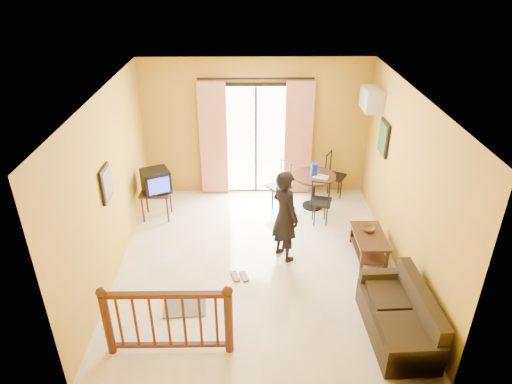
{
  "coord_description": "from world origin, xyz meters",
  "views": [
    {
      "loc": [
        -0.12,
        -6.13,
        4.56
      ],
      "look_at": [
        -0.03,
        0.2,
        1.18
      ],
      "focal_mm": 32.0,
      "sensor_mm": 36.0,
      "label": 1
    }
  ],
  "objects_px": {
    "sofa": "(401,318)",
    "standing_person": "(285,216)",
    "television": "(156,181)",
    "coffee_table": "(369,242)",
    "dining_table": "(314,182)"
  },
  "relations": [
    {
      "from": "television",
      "to": "sofa",
      "type": "bearing_deg",
      "value": -65.45
    },
    {
      "from": "coffee_table",
      "to": "sofa",
      "type": "relative_size",
      "value": 0.57
    },
    {
      "from": "dining_table",
      "to": "standing_person",
      "type": "bearing_deg",
      "value": -112.57
    },
    {
      "from": "television",
      "to": "sofa",
      "type": "xyz_separation_m",
      "value": [
        3.72,
        -3.09,
        -0.49
      ]
    },
    {
      "from": "standing_person",
      "to": "coffee_table",
      "type": "bearing_deg",
      "value": -123.69
    },
    {
      "from": "television",
      "to": "coffee_table",
      "type": "relative_size",
      "value": 0.7
    },
    {
      "from": "dining_table",
      "to": "standing_person",
      "type": "xyz_separation_m",
      "value": [
        -0.69,
        -1.67,
        0.24
      ]
    },
    {
      "from": "standing_person",
      "to": "television",
      "type": "bearing_deg",
      "value": 26.22
    },
    {
      "from": "television",
      "to": "coffee_table",
      "type": "xyz_separation_m",
      "value": [
        3.72,
        -1.3,
        -0.51
      ]
    },
    {
      "from": "dining_table",
      "to": "sofa",
      "type": "height_order",
      "value": "sofa"
    },
    {
      "from": "television",
      "to": "standing_person",
      "type": "bearing_deg",
      "value": -55.31
    },
    {
      "from": "dining_table",
      "to": "sofa",
      "type": "xyz_separation_m",
      "value": [
        0.73,
        -3.45,
        -0.27
      ]
    },
    {
      "from": "dining_table",
      "to": "sofa",
      "type": "relative_size",
      "value": 0.53
    },
    {
      "from": "dining_table",
      "to": "coffee_table",
      "type": "bearing_deg",
      "value": -66.25
    },
    {
      "from": "sofa",
      "to": "standing_person",
      "type": "distance_m",
      "value": 2.34
    }
  ]
}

